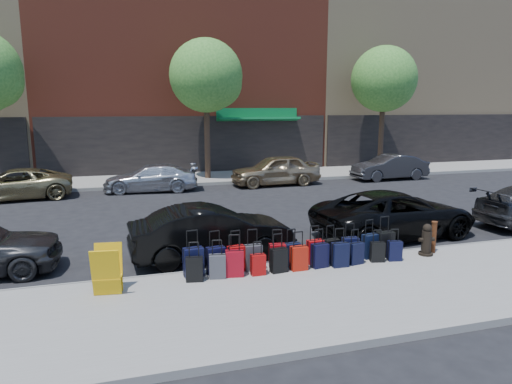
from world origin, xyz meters
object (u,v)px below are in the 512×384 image
object	(u,v)px
fire_hydrant	(427,241)
car_near_1	(212,232)
tree_right	(386,81)
car_far_0	(14,184)
car_far_2	(275,170)
tree_center	(209,78)
suitcase_front_5	(292,254)
bollard	(434,237)
car_near_2	(395,214)
car_far_1	(151,178)
car_far_3	(390,167)
display_rack	(107,270)

from	to	relation	value
fire_hydrant	car_near_1	size ratio (longest dim) A/B	0.19
tree_right	car_far_0	size ratio (longest dim) A/B	1.54
car_near_1	car_far_2	size ratio (longest dim) A/B	0.94
tree_center	suitcase_front_5	xyz separation A→B (m)	(-0.72, -14.29, -4.98)
bollard	car_near_2	world-z (taller)	car_near_2
tree_right	car_near_2	bearing A→B (deg)	-120.04
car_far_1	car_far_3	size ratio (longest dim) A/B	1.04
car_far_1	car_far_2	bearing A→B (deg)	96.16
fire_hydrant	car_far_0	size ratio (longest dim) A/B	0.18
tree_right	fire_hydrant	bearing A→B (deg)	-117.63
display_rack	tree_right	bearing A→B (deg)	51.00
tree_right	car_far_1	world-z (taller)	tree_right
car_near_2	car_near_1	bearing A→B (deg)	88.87
car_far_1	fire_hydrant	bearing A→B (deg)	33.28
tree_right	display_rack	distance (m)	21.90
car_near_2	car_far_0	xyz separation A→B (m)	(-12.45, 9.58, -0.05)
car_far_2	car_far_1	bearing A→B (deg)	-92.19
tree_right	fire_hydrant	xyz separation A→B (m)	(-7.59, -14.50, -4.88)
fire_hydrant	suitcase_front_5	bearing A→B (deg)	-176.76
tree_center	suitcase_front_5	size ratio (longest dim) A/B	8.01
car_far_1	car_far_2	world-z (taller)	car_far_2
car_far_0	car_far_2	bearing A→B (deg)	84.35
tree_right	display_rack	size ratio (longest dim) A/B	7.27
suitcase_front_5	car_near_1	bearing A→B (deg)	129.11
display_rack	car_far_1	world-z (taller)	car_far_1
car_far_0	car_far_1	distance (m)	5.78
car_far_0	car_near_1	bearing A→B (deg)	26.54
car_far_2	suitcase_front_5	bearing A→B (deg)	-19.10
bollard	car_near_1	xyz separation A→B (m)	(-5.58, 1.62, 0.12)
fire_hydrant	bollard	xyz separation A→B (m)	(0.30, 0.12, 0.05)
fire_hydrant	car_far_1	size ratio (longest dim) A/B	0.19
suitcase_front_5	car_far_1	world-z (taller)	car_far_1
display_rack	car_far_0	size ratio (longest dim) A/B	0.21
suitcase_front_5	fire_hydrant	xyz separation A→B (m)	(3.63, -0.20, 0.10)
car_far_1	car_far_3	xyz separation A→B (m)	(12.75, -0.05, 0.06)
fire_hydrant	car_far_3	size ratio (longest dim) A/B	0.20
display_rack	car_near_2	bearing A→B (deg)	23.81
bollard	car_far_0	size ratio (longest dim) A/B	0.18
bollard	car_far_3	world-z (taller)	car_far_3
car_near_2	tree_right	bearing A→B (deg)	-35.64
bollard	car_far_3	distance (m)	13.45
tree_center	display_rack	size ratio (longest dim) A/B	7.27
car_far_1	car_far_3	distance (m)	12.75
tree_right	car_far_3	distance (m)	5.43
bollard	car_near_2	xyz separation A→B (m)	(0.17, 2.07, 0.13)
tree_center	car_near_1	world-z (taller)	tree_center
suitcase_front_5	car_far_2	distance (m)	12.42
suitcase_front_5	car_near_1	xyz separation A→B (m)	(-1.66, 1.53, 0.26)
car_near_1	tree_right	bearing A→B (deg)	-48.97
tree_center	car_far_2	size ratio (longest dim) A/B	1.61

